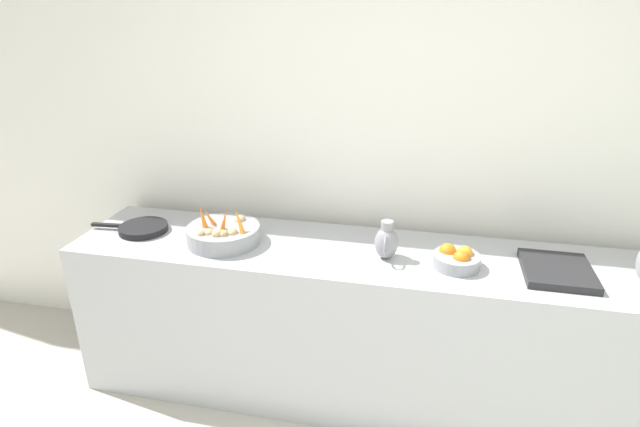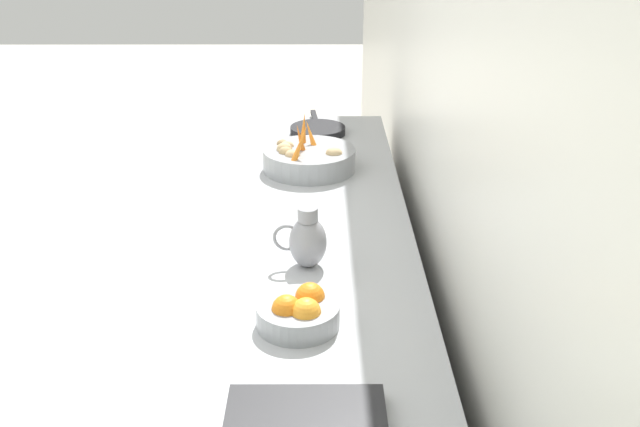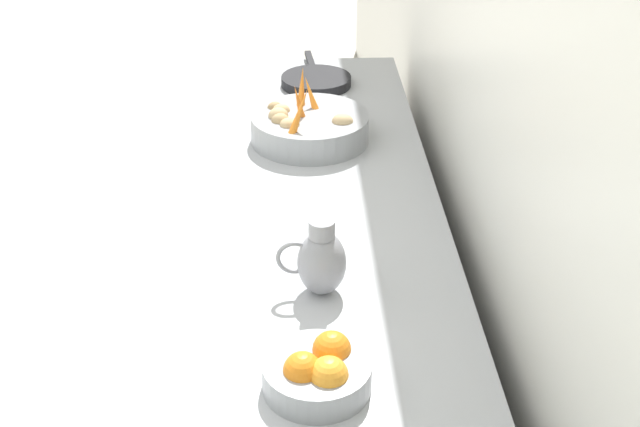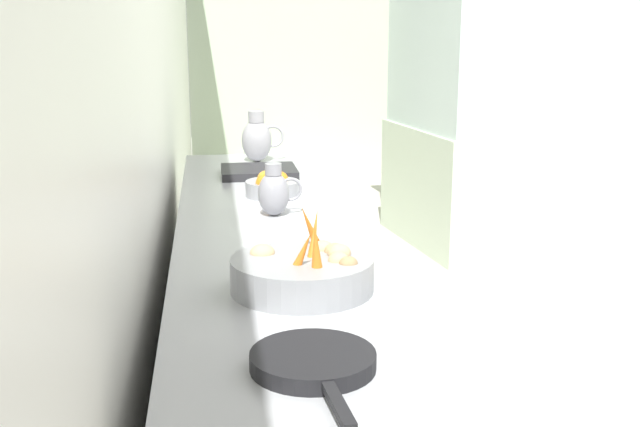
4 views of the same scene
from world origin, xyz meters
TOP-DOWN VIEW (x-y plane):
  - tile_wall_left at (-1.95, 0.28)m, footprint 0.10×9.20m
  - prep_counter at (-1.53, -0.22)m, footprint 0.62×2.99m
  - vegetable_colander at (-1.48, -0.95)m, footprint 0.37×0.37m
  - orange_bowl at (-1.47, 0.21)m, footprint 0.22×0.22m
  - metal_pitcher_short at (-1.49, -0.12)m, footprint 0.16×0.11m
  - skillet_on_counter at (-1.52, -1.43)m, footprint 0.26×0.42m

SIDE VIEW (x-z plane):
  - prep_counter at x=-1.53m, z-range 0.00..0.87m
  - skillet_on_counter at x=-1.52m, z-range 0.87..0.90m
  - orange_bowl at x=-1.47m, z-range 0.86..0.96m
  - vegetable_colander at x=-1.48m, z-range 0.81..1.02m
  - metal_pitcher_short at x=-1.49m, z-range 0.86..1.05m
  - tile_wall_left at x=-1.95m, z-range 0.00..3.00m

